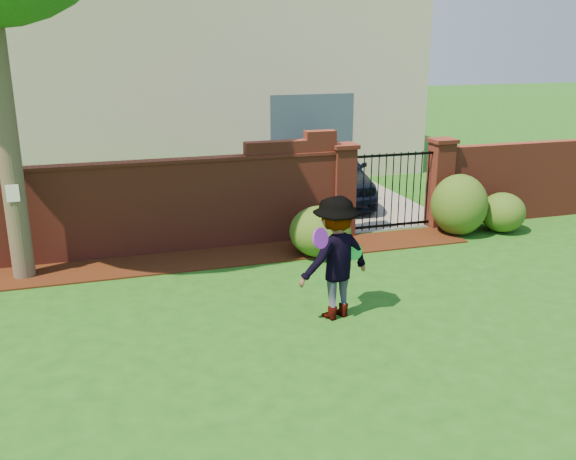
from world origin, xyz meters
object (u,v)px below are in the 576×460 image
object	(u,v)px
frisbee_purple	(321,238)
frisbee_green	(354,251)
man	(337,259)
car	(330,173)

from	to	relation	value
frisbee_purple	frisbee_green	size ratio (longest dim) A/B	1.16
man	frisbee_green	size ratio (longest dim) A/B	7.24
car	man	xyz separation A→B (m)	(-2.31, -6.30, 0.17)
car	frisbee_green	distance (m)	6.65
man	frisbee_purple	xyz separation A→B (m)	(-0.35, -0.29, 0.43)
car	frisbee_green	xyz separation A→B (m)	(-2.06, -6.31, 0.26)
man	frisbee_green	world-z (taller)	man
car	frisbee_green	world-z (taller)	car
car	man	size ratio (longest dim) A/B	2.37
frisbee_purple	frisbee_green	distance (m)	0.75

